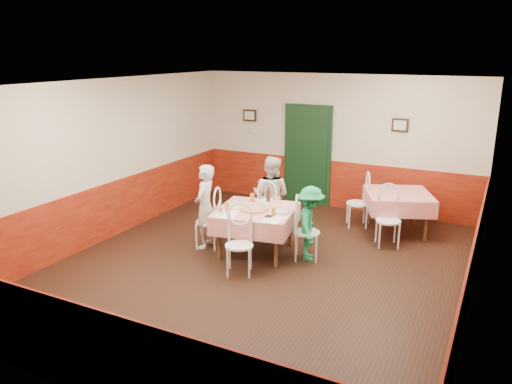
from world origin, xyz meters
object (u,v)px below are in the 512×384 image
at_px(main_table, 256,231).
at_px(second_table, 397,213).
at_px(chair_left, 208,222).
at_px(chair_second_b, 388,221).
at_px(glass_b, 274,212).
at_px(glass_a, 227,207).
at_px(chair_second_a, 357,203).
at_px(pizza, 254,209).
at_px(diner_left, 205,207).
at_px(diner_far, 271,196).
at_px(chair_far, 270,212).
at_px(diner_right, 310,224).
at_px(chair_right, 307,232).
at_px(beer_bottle, 268,196).
at_px(chair_near, 239,246).
at_px(wallet, 269,216).
at_px(glass_c, 252,198).

distance_m(main_table, second_table, 2.77).
bearing_deg(chair_left, second_table, 115.28).
bearing_deg(main_table, chair_second_b, 34.54).
bearing_deg(chair_left, glass_b, 74.81).
relative_size(main_table, glass_a, 9.13).
height_order(second_table, chair_second_a, chair_second_a).
relative_size(pizza, diner_left, 0.30).
relative_size(pizza, diner_far, 0.29).
height_order(chair_left, chair_far, same).
bearing_deg(diner_right, chair_right, 79.12).
relative_size(chair_left, glass_b, 7.14).
relative_size(chair_far, beer_bottle, 3.75).
distance_m(chair_near, wallet, 0.69).
relative_size(chair_right, chair_second_b, 1.00).
bearing_deg(diner_right, chair_far, 35.76).
height_order(chair_left, beer_bottle, beer_bottle).
bearing_deg(beer_bottle, chair_right, -19.28).
xyz_separation_m(pizza, wallet, (0.36, -0.20, -0.00)).
distance_m(second_table, glass_a, 3.28).
relative_size(chair_right, glass_b, 7.14).
bearing_deg(chair_left, glass_c, 115.69).
bearing_deg(chair_left, chair_right, 86.15).
xyz_separation_m(chair_right, diner_right, (0.05, 0.01, 0.16)).
relative_size(chair_near, diner_far, 0.62).
bearing_deg(second_table, main_table, -132.60).
bearing_deg(chair_far, glass_c, 71.30).
height_order(chair_far, glass_b, chair_far).
relative_size(chair_right, diner_far, 0.62).
relative_size(chair_second_b, glass_b, 7.14).
xyz_separation_m(chair_far, chair_second_a, (1.27, 1.20, 0.00)).
bearing_deg(second_table, chair_second_a, 180.00).
relative_size(chair_second_a, diner_left, 0.63).
relative_size(second_table, wallet, 10.18).
relative_size(second_table, glass_c, 7.77).
xyz_separation_m(chair_left, beer_bottle, (0.85, 0.57, 0.43)).
xyz_separation_m(glass_a, wallet, (0.72, 0.04, -0.06)).
distance_m(glass_b, glass_c, 0.83).
xyz_separation_m(chair_near, wallet, (0.21, 0.57, 0.32)).
bearing_deg(chair_second_b, diner_right, -154.34).
distance_m(glass_c, beer_bottle, 0.28).
bearing_deg(pizza, glass_c, 121.19).
relative_size(glass_a, glass_c, 0.93).
height_order(chair_left, pizza, chair_left).
height_order(chair_right, chair_second_b, same).
bearing_deg(wallet, glass_a, 173.68).
height_order(second_table, chair_near, chair_near).
height_order(main_table, diner_left, diner_left).
bearing_deg(diner_left, diner_far, 133.86).
relative_size(chair_left, chair_second_b, 1.00).
relative_size(chair_second_b, glass_a, 6.74).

